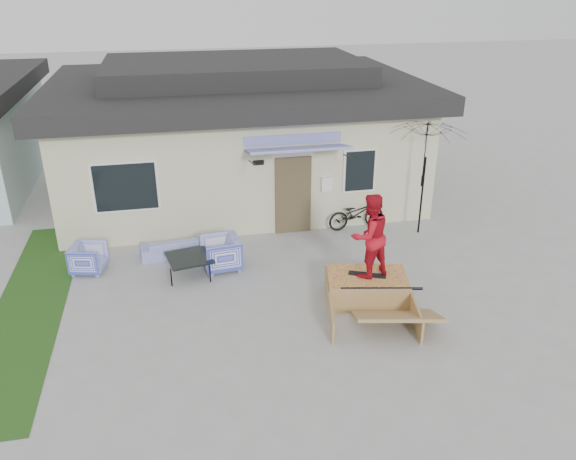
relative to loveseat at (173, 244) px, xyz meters
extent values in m
plane|color=#969694|center=(2.19, -3.71, -0.31)|extent=(90.00, 90.00, 0.00)
cube|color=#1D4215|center=(-3.01, -1.71, -0.31)|extent=(1.40, 8.00, 0.01)
cube|color=beige|center=(2.19, 4.29, 1.19)|extent=(10.00, 7.00, 3.00)
cube|color=black|center=(2.19, 4.29, 2.94)|extent=(10.80, 7.80, 0.50)
cube|color=black|center=(2.19, 4.29, 3.49)|extent=(7.50, 4.50, 0.60)
cube|color=brown|center=(3.19, 0.75, 0.74)|extent=(0.95, 0.08, 2.10)
cube|color=white|center=(-1.01, 0.76, 1.29)|extent=(1.60, 0.06, 1.30)
cube|color=white|center=(4.99, 0.76, 1.29)|extent=(0.90, 0.06, 1.20)
cube|color=#2C3DB5|center=(3.19, 0.24, 2.14)|extent=(2.50, 1.09, 0.29)
imported|color=#2C3DB5|center=(0.00, 0.00, 0.00)|extent=(1.62, 0.63, 0.62)
imported|color=#2C3DB5|center=(-1.94, -0.44, 0.06)|extent=(0.83, 0.86, 0.75)
imported|color=#2C3DB5|center=(1.09, -0.92, 0.12)|extent=(0.88, 0.93, 0.87)
cube|color=black|center=(0.34, -1.11, -0.07)|extent=(1.13, 1.13, 0.47)
imported|color=black|center=(4.92, 0.64, 0.21)|extent=(1.67, 0.77, 1.03)
cylinder|color=black|center=(6.48, 0.02, 0.74)|extent=(0.05, 0.05, 2.10)
imported|color=black|center=(6.48, 0.02, 1.44)|extent=(2.22, 2.11, 0.90)
cube|color=black|center=(3.99, -2.91, 0.27)|extent=(0.80, 0.52, 0.05)
imported|color=red|center=(3.99, -2.91, 1.20)|extent=(1.05, 0.92, 1.81)
camera|label=1|loc=(0.17, -12.86, 6.10)|focal=35.48mm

